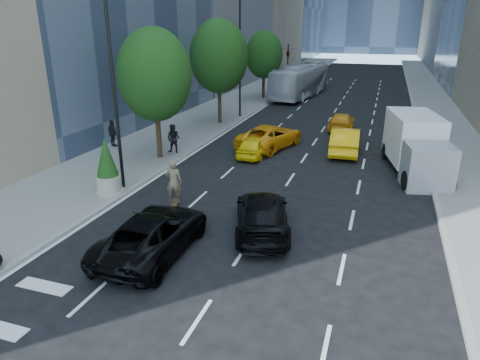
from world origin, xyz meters
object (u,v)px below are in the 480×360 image
(skateboarder, at_px, (174,185))
(planter_shrub, at_px, (107,168))
(box_truck, at_px, (416,145))
(black_sedan_mercedes, at_px, (262,214))
(black_sedan_lincoln, at_px, (153,233))
(city_bus, at_px, (300,81))

(skateboarder, bearing_deg, planter_shrub, -15.74)
(box_truck, bearing_deg, black_sedan_mercedes, -133.61)
(black_sedan_lincoln, distance_m, box_truck, 15.33)
(black_sedan_lincoln, bearing_deg, planter_shrub, -41.53)
(skateboarder, distance_m, box_truck, 13.26)
(black_sedan_lincoln, distance_m, black_sedan_mercedes, 4.27)
(black_sedan_lincoln, distance_m, planter_shrub, 6.14)
(black_sedan_mercedes, xyz_separation_m, city_bus, (-4.98, 32.97, 1.03))
(skateboarder, relative_size, black_sedan_mercedes, 0.40)
(skateboarder, xyz_separation_m, black_sedan_mercedes, (4.40, -1.17, -0.28))
(city_bus, bearing_deg, skateboarder, -82.34)
(black_sedan_lincoln, xyz_separation_m, city_bus, (-1.78, 35.80, 1.01))
(black_sedan_lincoln, height_order, planter_shrub, planter_shrub)
(city_bus, height_order, planter_shrub, city_bus)
(box_truck, relative_size, planter_shrub, 2.49)
(black_sedan_mercedes, height_order, planter_shrub, planter_shrub)
(skateboarder, xyz_separation_m, black_sedan_lincoln, (1.20, -4.00, -0.27))
(black_sedan_lincoln, relative_size, planter_shrub, 1.97)
(black_sedan_lincoln, height_order, black_sedan_mercedes, black_sedan_lincoln)
(black_sedan_mercedes, height_order, box_truck, box_truck)
(planter_shrub, bearing_deg, skateboarder, 0.00)
(city_bus, height_order, box_truck, city_bus)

